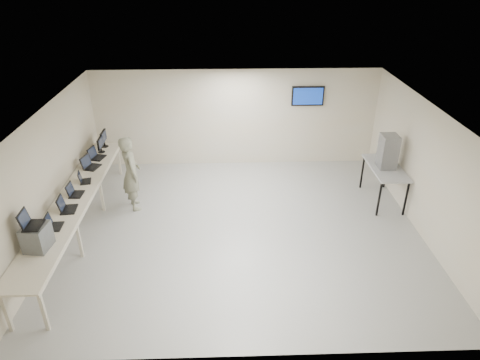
{
  "coord_description": "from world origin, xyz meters",
  "views": [
    {
      "loc": [
        -0.28,
        -8.09,
        5.54
      ],
      "look_at": [
        0.0,
        0.2,
        1.15
      ],
      "focal_mm": 32.0,
      "sensor_mm": 36.0,
      "label": 1
    }
  ],
  "objects_px": {
    "side_table": "(386,169)",
    "soldier": "(131,173)",
    "equipment_box": "(37,237)",
    "workbench": "(75,200)"
  },
  "relations": [
    {
      "from": "workbench",
      "to": "side_table",
      "type": "bearing_deg",
      "value": 9.02
    },
    {
      "from": "workbench",
      "to": "soldier",
      "type": "distance_m",
      "value": 1.47
    },
    {
      "from": "workbench",
      "to": "equipment_box",
      "type": "relative_size",
      "value": 12.84
    },
    {
      "from": "workbench",
      "to": "soldier",
      "type": "xyz_separation_m",
      "value": [
        1.02,
        1.05,
        0.1
      ]
    },
    {
      "from": "equipment_box",
      "to": "soldier",
      "type": "relative_size",
      "value": 0.25
    },
    {
      "from": "workbench",
      "to": "soldier",
      "type": "height_order",
      "value": "soldier"
    },
    {
      "from": "workbench",
      "to": "equipment_box",
      "type": "bearing_deg",
      "value": -92.0
    },
    {
      "from": "workbench",
      "to": "equipment_box",
      "type": "height_order",
      "value": "equipment_box"
    },
    {
      "from": "workbench",
      "to": "side_table",
      "type": "height_order",
      "value": "side_table"
    },
    {
      "from": "side_table",
      "to": "soldier",
      "type": "bearing_deg",
      "value": -179.18
    }
  ]
}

